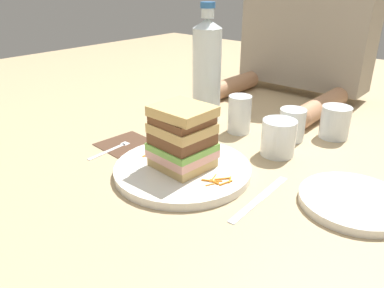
# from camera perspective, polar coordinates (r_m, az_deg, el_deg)

# --- Properties ---
(ground_plane) EXTENTS (3.00, 3.00, 0.00)m
(ground_plane) POSITION_cam_1_polar(r_m,az_deg,el_deg) (0.80, 0.13, -4.37)
(ground_plane) COLOR tan
(main_plate) EXTENTS (0.29, 0.29, 0.02)m
(main_plate) POSITION_cam_1_polar(r_m,az_deg,el_deg) (0.79, -1.44, -3.89)
(main_plate) COLOR white
(main_plate) RESTS_ON ground_plane
(sandwich) EXTENTS (0.12, 0.12, 0.13)m
(sandwich) POSITION_cam_1_polar(r_m,az_deg,el_deg) (0.76, -1.47, 0.98)
(sandwich) COLOR tan
(sandwich) RESTS_ON main_plate
(carrot_shred_0) EXTENTS (0.01, 0.02, 0.00)m
(carrot_shred_0) POSITION_cam_1_polar(r_m,az_deg,el_deg) (0.86, -5.20, -0.68)
(carrot_shred_0) COLOR orange
(carrot_shred_0) RESTS_ON main_plate
(carrot_shred_1) EXTENTS (0.02, 0.01, 0.00)m
(carrot_shred_1) POSITION_cam_1_polar(r_m,az_deg,el_deg) (0.86, -7.00, -0.90)
(carrot_shred_1) COLOR orange
(carrot_shred_1) RESTS_ON main_plate
(carrot_shred_2) EXTENTS (0.02, 0.01, 0.00)m
(carrot_shred_2) POSITION_cam_1_polar(r_m,az_deg,el_deg) (0.85, -6.45, -1.28)
(carrot_shred_2) COLOR orange
(carrot_shred_2) RESTS_ON main_plate
(carrot_shred_3) EXTENTS (0.01, 0.03, 0.00)m
(carrot_shred_3) POSITION_cam_1_polar(r_m,az_deg,el_deg) (0.86, -5.95, -1.01)
(carrot_shred_3) COLOR orange
(carrot_shred_3) RESTS_ON main_plate
(carrot_shred_4) EXTENTS (0.02, 0.03, 0.00)m
(carrot_shred_4) POSITION_cam_1_polar(r_m,az_deg,el_deg) (0.86, -4.60, -0.95)
(carrot_shred_4) COLOR orange
(carrot_shred_4) RESTS_ON main_plate
(carrot_shred_5) EXTENTS (0.02, 0.02, 0.00)m
(carrot_shred_5) POSITION_cam_1_polar(r_m,az_deg,el_deg) (0.86, -4.83, -0.84)
(carrot_shred_5) COLOR orange
(carrot_shred_5) RESTS_ON main_plate
(carrot_shred_6) EXTENTS (0.02, 0.02, 0.00)m
(carrot_shred_6) POSITION_cam_1_polar(r_m,az_deg,el_deg) (0.85, -4.94, -1.26)
(carrot_shred_6) COLOR orange
(carrot_shred_6) RESTS_ON main_plate
(carrot_shred_7) EXTENTS (0.01, 0.03, 0.00)m
(carrot_shred_7) POSITION_cam_1_polar(r_m,az_deg,el_deg) (0.85, -5.44, -1.05)
(carrot_shred_7) COLOR orange
(carrot_shred_7) RESTS_ON main_plate
(carrot_shred_8) EXTENTS (0.01, 0.03, 0.00)m
(carrot_shred_8) POSITION_cam_1_polar(r_m,az_deg,el_deg) (0.84, -6.85, -1.58)
(carrot_shred_8) COLOR orange
(carrot_shred_8) RESTS_ON main_plate
(carrot_shred_9) EXTENTS (0.02, 0.02, 0.00)m
(carrot_shred_9) POSITION_cam_1_polar(r_m,az_deg,el_deg) (0.84, -5.88, -1.38)
(carrot_shred_9) COLOR orange
(carrot_shred_9) RESTS_ON main_plate
(carrot_shred_10) EXTENTS (0.01, 0.03, 0.00)m
(carrot_shred_10) POSITION_cam_1_polar(r_m,az_deg,el_deg) (0.73, 5.19, -5.90)
(carrot_shred_10) COLOR orange
(carrot_shred_10) RESTS_ON main_plate
(carrot_shred_11) EXTENTS (0.03, 0.02, 0.00)m
(carrot_shred_11) POSITION_cam_1_polar(r_m,az_deg,el_deg) (0.73, 2.74, -5.61)
(carrot_shred_11) COLOR orange
(carrot_shred_11) RESTS_ON main_plate
(carrot_shred_12) EXTENTS (0.01, 0.03, 0.00)m
(carrot_shred_12) POSITION_cam_1_polar(r_m,az_deg,el_deg) (0.74, 3.28, -5.16)
(carrot_shred_12) COLOR orange
(carrot_shred_12) RESTS_ON main_plate
(carrot_shred_13) EXTENTS (0.02, 0.01, 0.00)m
(carrot_shred_13) POSITION_cam_1_polar(r_m,az_deg,el_deg) (0.73, 3.42, -5.79)
(carrot_shred_13) COLOR orange
(carrot_shred_13) RESTS_ON main_plate
(carrot_shred_14) EXTENTS (0.02, 0.03, 0.00)m
(carrot_shred_14) POSITION_cam_1_polar(r_m,az_deg,el_deg) (0.74, 4.67, -5.28)
(carrot_shred_14) COLOR orange
(carrot_shred_14) RESTS_ON main_plate
(carrot_shred_15) EXTENTS (0.01, 0.03, 0.00)m
(carrot_shred_15) POSITION_cam_1_polar(r_m,az_deg,el_deg) (0.72, 3.10, -6.11)
(carrot_shred_15) COLOR orange
(carrot_shred_15) RESTS_ON main_plate
(carrot_shred_16) EXTENTS (0.01, 0.02, 0.00)m
(carrot_shred_16) POSITION_cam_1_polar(r_m,az_deg,el_deg) (0.73, 5.68, -5.51)
(carrot_shred_16) COLOR orange
(carrot_shred_16) RESTS_ON main_plate
(carrot_shred_17) EXTENTS (0.02, 0.02, 0.00)m
(carrot_shred_17) POSITION_cam_1_polar(r_m,az_deg,el_deg) (0.73, 3.67, -5.69)
(carrot_shred_17) COLOR orange
(carrot_shred_17) RESTS_ON main_plate
(napkin_dark) EXTENTS (0.12, 0.13, 0.00)m
(napkin_dark) POSITION_cam_1_polar(r_m,az_deg,el_deg) (0.94, -10.28, 0.02)
(napkin_dark) COLOR #4C3323
(napkin_dark) RESTS_ON ground_plane
(fork) EXTENTS (0.02, 0.17, 0.00)m
(fork) POSITION_cam_1_polar(r_m,az_deg,el_deg) (0.93, -11.31, -0.26)
(fork) COLOR silver
(fork) RESTS_ON napkin_dark
(knife) EXTENTS (0.02, 0.20, 0.00)m
(knife) POSITION_cam_1_polar(r_m,az_deg,el_deg) (0.72, 10.08, -8.30)
(knife) COLOR silver
(knife) RESTS_ON ground_plane
(juice_glass) EXTENTS (0.08, 0.08, 0.08)m
(juice_glass) POSITION_cam_1_polar(r_m,az_deg,el_deg) (0.89, 13.02, 0.75)
(juice_glass) COLOR white
(juice_glass) RESTS_ON ground_plane
(water_bottle) EXTENTS (0.08, 0.08, 0.32)m
(water_bottle) POSITION_cam_1_polar(r_m,az_deg,el_deg) (1.05, 2.26, 11.23)
(water_bottle) COLOR silver
(water_bottle) RESTS_ON ground_plane
(empty_tumbler_0) EXTENTS (0.07, 0.07, 0.08)m
(empty_tumbler_0) POSITION_cam_1_polar(r_m,az_deg,el_deg) (0.97, 14.99, 2.88)
(empty_tumbler_0) COLOR silver
(empty_tumbler_0) RESTS_ON ground_plane
(empty_tumbler_1) EXTENTS (0.07, 0.07, 0.08)m
(empty_tumbler_1) POSITION_cam_1_polar(r_m,az_deg,el_deg) (1.02, 20.99, 3.13)
(empty_tumbler_1) COLOR silver
(empty_tumbler_1) RESTS_ON ground_plane
(empty_tumbler_2) EXTENTS (0.06, 0.06, 0.10)m
(empty_tumbler_2) POSITION_cam_1_polar(r_m,az_deg,el_deg) (0.99, 7.26, 4.52)
(empty_tumbler_2) COLOR silver
(empty_tumbler_2) RESTS_ON ground_plane
(side_plate) EXTENTS (0.20, 0.20, 0.02)m
(side_plate) POSITION_cam_1_polar(r_m,az_deg,el_deg) (0.75, 23.46, -8.02)
(side_plate) COLOR white
(side_plate) RESTS_ON ground_plane
(diner_across) EXTENTS (0.44, 0.46, 0.57)m
(diner_across) POSITION_cam_1_polar(r_m,az_deg,el_deg) (1.35, 16.99, 18.35)
(diner_across) COLOR tan
(diner_across) RESTS_ON ground_plane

